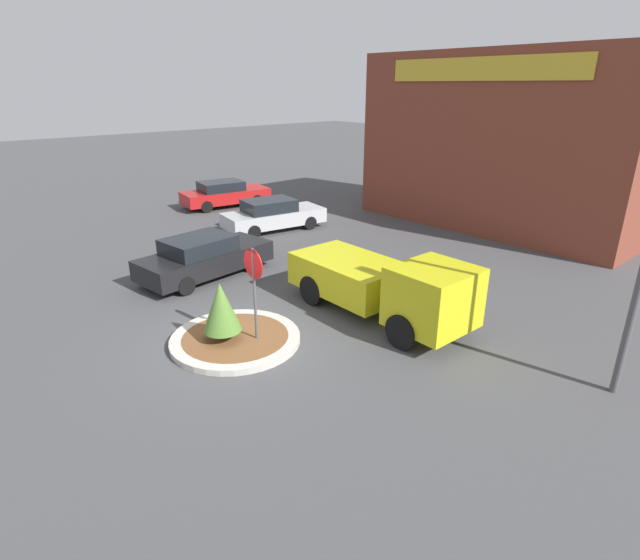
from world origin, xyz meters
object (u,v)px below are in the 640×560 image
object	(u,v)px
parked_sedan_black	(204,257)
parked_sedan_silver	(273,215)
utility_truck	(383,285)
parked_sedan_red	(225,194)
stop_sign	(254,278)

from	to	relation	value
parked_sedan_black	parked_sedan_silver	world-z (taller)	parked_sedan_black
utility_truck	parked_sedan_red	xyz separation A→B (m)	(-15.13, 4.14, -0.31)
parked_sedan_red	parked_sedan_silver	size ratio (longest dim) A/B	1.01
stop_sign	parked_sedan_black	xyz separation A→B (m)	(-5.17, 1.45, -1.08)
stop_sign	parked_sedan_red	world-z (taller)	stop_sign
parked_sedan_silver	utility_truck	bearing A→B (deg)	-99.37
utility_truck	parked_sedan_black	bearing A→B (deg)	-159.66
utility_truck	parked_sedan_silver	world-z (taller)	utility_truck
utility_truck	parked_sedan_red	world-z (taller)	utility_truck
stop_sign	parked_sedan_silver	bearing A→B (deg)	141.03
parked_sedan_red	utility_truck	bearing A→B (deg)	-96.19
stop_sign	parked_sedan_red	bearing A→B (deg)	151.16
stop_sign	utility_truck	world-z (taller)	stop_sign
parked_sedan_red	parked_sedan_black	bearing A→B (deg)	-116.16
utility_truck	parked_sedan_red	distance (m)	15.69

